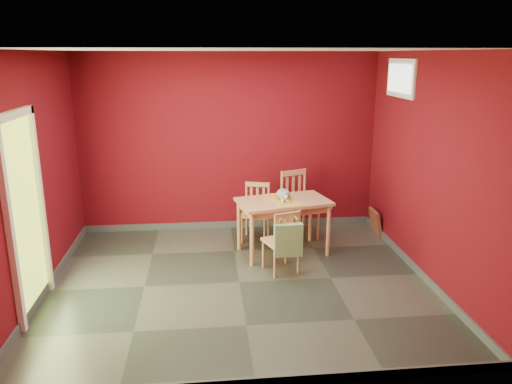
{
  "coord_description": "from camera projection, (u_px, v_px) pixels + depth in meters",
  "views": [
    {
      "loc": [
        -0.37,
        -5.5,
        2.66
      ],
      "look_at": [
        0.25,
        0.45,
        1.0
      ],
      "focal_mm": 35.0,
      "sensor_mm": 36.0,
      "label": 1
    }
  ],
  "objects": [
    {
      "name": "window",
      "position": [
        401.0,
        78.0,
        6.57
      ],
      "size": [
        0.05,
        0.9,
        0.5
      ],
      "color": "white",
      "rests_on": "room_shell"
    },
    {
      "name": "dining_table",
      "position": [
        283.0,
        207.0,
        6.75
      ],
      "size": [
        1.33,
        0.95,
        0.75
      ],
      "color": "tan",
      "rests_on": "ground"
    },
    {
      "name": "doorway",
      "position": [
        24.0,
        209.0,
        5.11
      ],
      "size": [
        0.06,
        1.01,
        2.13
      ],
      "color": "#B7D838",
      "rests_on": "ground"
    },
    {
      "name": "chair_near",
      "position": [
        282.0,
        240.0,
        6.2
      ],
      "size": [
        0.49,
        0.49,
        0.82
      ],
      "color": "tan",
      "rests_on": "ground"
    },
    {
      "name": "room_shell",
      "position": [
        239.0,
        278.0,
        6.0
      ],
      "size": [
        4.5,
        4.5,
        4.5
      ],
      "color": "#580911",
      "rests_on": "ground"
    },
    {
      "name": "cat",
      "position": [
        284.0,
        192.0,
        6.74
      ],
      "size": [
        0.4,
        0.44,
        0.2
      ],
      "primitive_type": null,
      "rotation": [
        0.0,
        0.0,
        0.63
      ],
      "color": "slate",
      "rests_on": "table_runner"
    },
    {
      "name": "chair_far_right",
      "position": [
        298.0,
        204.0,
        7.41
      ],
      "size": [
        0.6,
        0.6,
        1.0
      ],
      "color": "tan",
      "rests_on": "ground"
    },
    {
      "name": "ground",
      "position": [
        239.0,
        282.0,
        6.02
      ],
      "size": [
        4.5,
        4.5,
        0.0
      ],
      "primitive_type": "plane",
      "color": "#2D342D",
      "rests_on": "ground"
    },
    {
      "name": "picture_frame",
      "position": [
        375.0,
        222.0,
        7.6
      ],
      "size": [
        0.12,
        0.38,
        0.38
      ],
      "color": "brown",
      "rests_on": "ground"
    },
    {
      "name": "outlet_plate",
      "position": [
        330.0,
        206.0,
        8.0
      ],
      "size": [
        0.08,
        0.02,
        0.12
      ],
      "primitive_type": "cube",
      "color": "silver",
      "rests_on": "room_shell"
    },
    {
      "name": "chair_far_left",
      "position": [
        256.0,
        211.0,
        7.33
      ],
      "size": [
        0.49,
        0.49,
        0.84
      ],
      "color": "tan",
      "rests_on": "ground"
    },
    {
      "name": "table_runner",
      "position": [
        285.0,
        206.0,
        6.63
      ],
      "size": [
        0.47,
        0.75,
        0.35
      ],
      "color": "gold",
      "rests_on": "dining_table"
    },
    {
      "name": "tote_bag",
      "position": [
        288.0,
        240.0,
        5.99
      ],
      "size": [
        0.34,
        0.2,
        0.47
      ],
      "color": "#6B8957",
      "rests_on": "chair_near"
    }
  ]
}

